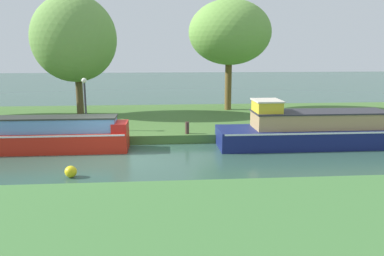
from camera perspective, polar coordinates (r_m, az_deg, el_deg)
name	(u,v)px	position (r m, az deg, el deg)	size (l,w,h in m)	color
ground_plane	(111,158)	(15.25, -12.14, -4.42)	(120.00, 120.00, 0.00)	#2F5143
riverbank_far	(127,121)	(21.99, -9.85, 1.11)	(72.00, 10.00, 0.40)	#446C30
red_barge	(54,136)	(16.74, -20.17, -1.11)	(6.38, 1.44, 1.47)	red
navy_narrowboat	(323,130)	(17.61, 19.27, -0.35)	(9.55, 2.12, 2.09)	navy
willow_tree_centre	(74,39)	(23.09, -17.48, 12.79)	(4.85, 4.24, 6.91)	brown
willow_tree_right	(230,33)	(24.11, 5.78, 14.21)	(5.13, 4.72, 6.88)	brown
lamp_post	(85,97)	(18.51, -15.94, 4.55)	(0.24, 0.24, 2.51)	#333338
mooring_post_near	(187,128)	(17.26, -0.74, 0.02)	(0.18, 0.18, 0.56)	#442E28
channel_buoy	(71,172)	(13.23, -17.93, -6.32)	(0.40, 0.40, 0.40)	yellow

